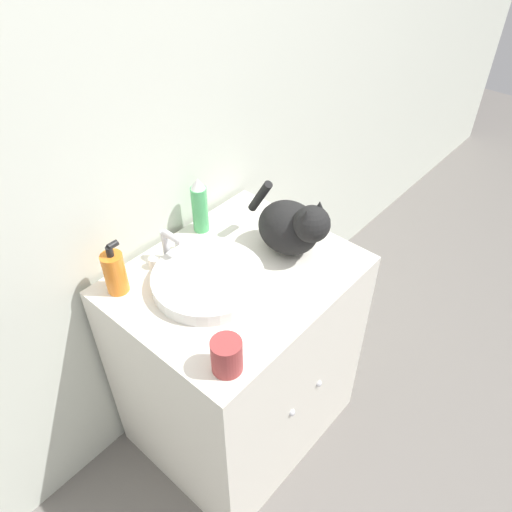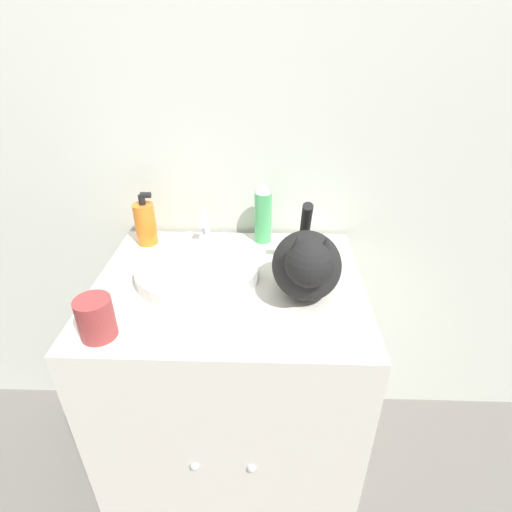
% 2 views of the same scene
% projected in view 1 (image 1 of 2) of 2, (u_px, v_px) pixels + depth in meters
% --- Properties ---
extents(ground_plane, '(8.00, 8.00, 0.00)m').
position_uv_depth(ground_plane, '(298.00, 464.00, 1.90)').
color(ground_plane, slate).
extents(wall_back, '(6.00, 0.05, 2.50)m').
position_uv_depth(wall_back, '(144.00, 105.00, 1.40)').
color(wall_back, silver).
rests_on(wall_back, ground_plane).
extents(vanity_cabinet, '(0.72, 0.60, 0.81)m').
position_uv_depth(vanity_cabinet, '(239.00, 357.00, 1.78)').
color(vanity_cabinet, silver).
rests_on(vanity_cabinet, ground_plane).
extents(sink_basin, '(0.33, 0.33, 0.04)m').
position_uv_depth(sink_basin, '(208.00, 280.00, 1.47)').
color(sink_basin, silver).
rests_on(sink_basin, vanity_cabinet).
extents(faucet, '(0.14, 0.10, 0.11)m').
position_uv_depth(faucet, '(168.00, 247.00, 1.54)').
color(faucet, silver).
rests_on(faucet, vanity_cabinet).
extents(cat, '(0.18, 0.31, 0.21)m').
position_uv_depth(cat, '(293.00, 226.00, 1.54)').
color(cat, black).
rests_on(cat, vanity_cabinet).
extents(soap_bottle, '(0.06, 0.06, 0.17)m').
position_uv_depth(soap_bottle, '(115.00, 272.00, 1.42)').
color(soap_bottle, orange).
rests_on(soap_bottle, vanity_cabinet).
extents(spray_bottle, '(0.05, 0.05, 0.20)m').
position_uv_depth(spray_bottle, '(200.00, 206.00, 1.62)').
color(spray_bottle, '#4CB266').
rests_on(spray_bottle, vanity_cabinet).
extents(cup, '(0.08, 0.08, 0.10)m').
position_uv_depth(cup, '(227.00, 356.00, 1.22)').
color(cup, '#9E3838').
rests_on(cup, vanity_cabinet).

